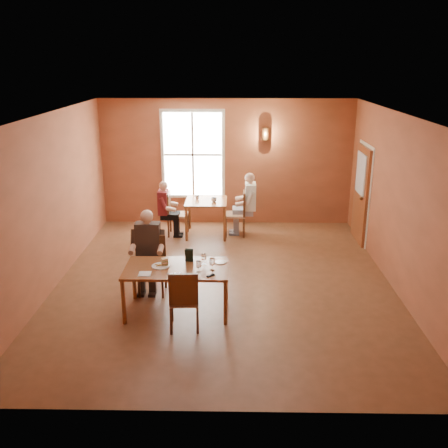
{
  "coord_description": "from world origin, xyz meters",
  "views": [
    {
      "loc": [
        0.16,
        -8.27,
        3.87
      ],
      "look_at": [
        0.0,
        0.2,
        1.05
      ],
      "focal_mm": 40.0,
      "sensor_mm": 36.0,
      "label": 1
    }
  ],
  "objects_px": {
    "chair_empty": "(184,298)",
    "chair_diner_maroon": "(178,214)",
    "chair_diner_main": "(152,266)",
    "second_table": "(206,218)",
    "main_table": "(177,289)",
    "diner_white": "(236,206)",
    "diner_main": "(151,257)",
    "diner_maroon": "(176,209)",
    "chair_diner_white": "(235,214)"
  },
  "relations": [
    {
      "from": "chair_diner_maroon",
      "to": "second_table",
      "type": "bearing_deg",
      "value": 90.0
    },
    {
      "from": "diner_main",
      "to": "main_table",
      "type": "bearing_deg",
      "value": 128.88
    },
    {
      "from": "chair_empty",
      "to": "diner_maroon",
      "type": "xyz_separation_m",
      "value": [
        -0.57,
        4.18,
        0.14
      ]
    },
    {
      "from": "main_table",
      "to": "chair_diner_main",
      "type": "relative_size",
      "value": 1.64
    },
    {
      "from": "main_table",
      "to": "chair_empty",
      "type": "xyz_separation_m",
      "value": [
        0.16,
        -0.51,
        0.1
      ]
    },
    {
      "from": "diner_maroon",
      "to": "diner_main",
      "type": "bearing_deg",
      "value": -1.72
    },
    {
      "from": "chair_empty",
      "to": "second_table",
      "type": "bearing_deg",
      "value": 83.86
    },
    {
      "from": "diner_white",
      "to": "diner_maroon",
      "type": "distance_m",
      "value": 1.36
    },
    {
      "from": "diner_main",
      "to": "diner_white",
      "type": "height_order",
      "value": "diner_white"
    },
    {
      "from": "diner_white",
      "to": "main_table",
      "type": "bearing_deg",
      "value": 165.47
    },
    {
      "from": "chair_diner_main",
      "to": "diner_main",
      "type": "distance_m",
      "value": 0.19
    },
    {
      "from": "diner_main",
      "to": "chair_empty",
      "type": "bearing_deg",
      "value": 120.28
    },
    {
      "from": "chair_diner_white",
      "to": "main_table",
      "type": "bearing_deg",
      "value": 165.91
    },
    {
      "from": "diner_main",
      "to": "diner_maroon",
      "type": "xyz_separation_m",
      "value": [
        0.09,
        3.05,
        -0.07
      ]
    },
    {
      "from": "main_table",
      "to": "second_table",
      "type": "height_order",
      "value": "second_table"
    },
    {
      "from": "diner_main",
      "to": "diner_maroon",
      "type": "distance_m",
      "value": 3.06
    },
    {
      "from": "chair_diner_maroon",
      "to": "diner_maroon",
      "type": "xyz_separation_m",
      "value": [
        -0.03,
        0.0,
        0.12
      ]
    },
    {
      "from": "chair_empty",
      "to": "diner_white",
      "type": "distance_m",
      "value": 4.26
    },
    {
      "from": "chair_empty",
      "to": "diner_white",
      "type": "xyz_separation_m",
      "value": [
        0.79,
        4.18,
        0.21
      ]
    },
    {
      "from": "chair_diner_main",
      "to": "chair_diner_maroon",
      "type": "bearing_deg",
      "value": -92.31
    },
    {
      "from": "chair_diner_main",
      "to": "chair_empty",
      "type": "xyz_separation_m",
      "value": [
        0.66,
        -1.16,
        -0.01
      ]
    },
    {
      "from": "chair_diner_main",
      "to": "diner_maroon",
      "type": "xyz_separation_m",
      "value": [
        0.09,
        3.02,
        0.12
      ]
    },
    {
      "from": "chair_empty",
      "to": "second_table",
      "type": "relative_size",
      "value": 1.04
    },
    {
      "from": "diner_main",
      "to": "chair_diner_maroon",
      "type": "bearing_deg",
      "value": -92.29
    },
    {
      "from": "main_table",
      "to": "diner_maroon",
      "type": "height_order",
      "value": "diner_maroon"
    },
    {
      "from": "chair_diner_maroon",
      "to": "diner_maroon",
      "type": "height_order",
      "value": "diner_maroon"
    },
    {
      "from": "chair_diner_main",
      "to": "diner_white",
      "type": "bearing_deg",
      "value": -115.65
    },
    {
      "from": "chair_diner_maroon",
      "to": "diner_maroon",
      "type": "bearing_deg",
      "value": -90.0
    },
    {
      "from": "chair_diner_maroon",
      "to": "diner_maroon",
      "type": "relative_size",
      "value": 0.81
    },
    {
      "from": "chair_diner_main",
      "to": "second_table",
      "type": "xyz_separation_m",
      "value": [
        0.77,
        3.02,
        -0.09
      ]
    },
    {
      "from": "chair_empty",
      "to": "chair_diner_white",
      "type": "bearing_deg",
      "value": 75.06
    },
    {
      "from": "chair_empty",
      "to": "chair_diner_maroon",
      "type": "xyz_separation_m",
      "value": [
        -0.54,
        4.18,
        0.02
      ]
    },
    {
      "from": "second_table",
      "to": "diner_maroon",
      "type": "bearing_deg",
      "value": 180.0
    },
    {
      "from": "main_table",
      "to": "second_table",
      "type": "relative_size",
      "value": 1.75
    },
    {
      "from": "chair_empty",
      "to": "chair_diner_maroon",
      "type": "relative_size",
      "value": 0.96
    },
    {
      "from": "chair_empty",
      "to": "second_table",
      "type": "distance_m",
      "value": 4.18
    },
    {
      "from": "diner_white",
      "to": "diner_maroon",
      "type": "height_order",
      "value": "diner_white"
    },
    {
      "from": "main_table",
      "to": "chair_empty",
      "type": "distance_m",
      "value": 0.54
    },
    {
      "from": "diner_white",
      "to": "chair_diner_white",
      "type": "bearing_deg",
      "value": 90.0
    },
    {
      "from": "second_table",
      "to": "chair_diner_white",
      "type": "bearing_deg",
      "value": 0.0
    },
    {
      "from": "chair_diner_main",
      "to": "second_table",
      "type": "distance_m",
      "value": 3.12
    },
    {
      "from": "chair_diner_main",
      "to": "chair_empty",
      "type": "distance_m",
      "value": 1.33
    },
    {
      "from": "main_table",
      "to": "chair_diner_main",
      "type": "xyz_separation_m",
      "value": [
        -0.5,
        0.65,
        0.11
      ]
    },
    {
      "from": "second_table",
      "to": "chair_empty",
      "type": "bearing_deg",
      "value": -91.56
    },
    {
      "from": "diner_main",
      "to": "diner_white",
      "type": "distance_m",
      "value": 3.38
    },
    {
      "from": "main_table",
      "to": "chair_empty",
      "type": "height_order",
      "value": "chair_empty"
    },
    {
      "from": "chair_diner_main",
      "to": "chair_diner_white",
      "type": "bearing_deg",
      "value": -115.18
    },
    {
      "from": "chair_empty",
      "to": "chair_diner_maroon",
      "type": "distance_m",
      "value": 4.21
    },
    {
      "from": "chair_diner_maroon",
      "to": "diner_main",
      "type": "bearing_deg",
      "value": -2.29
    },
    {
      "from": "diner_maroon",
      "to": "chair_diner_maroon",
      "type": "bearing_deg",
      "value": 90.0
    }
  ]
}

